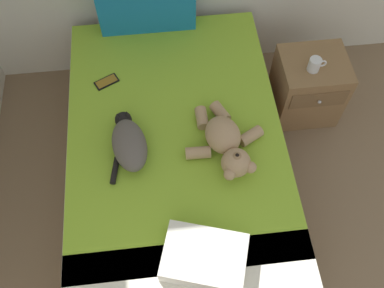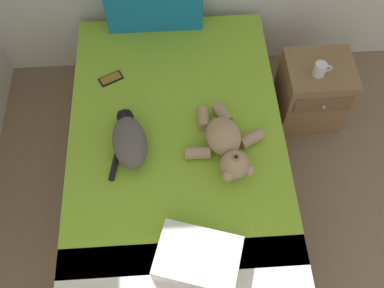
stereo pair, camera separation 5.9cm
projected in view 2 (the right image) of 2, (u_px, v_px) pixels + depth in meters
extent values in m
cube|color=olive|center=(178.00, 163.00, 2.86)|extent=(1.31, 1.96, 0.32)
cube|color=white|center=(177.00, 142.00, 2.63)|extent=(1.27, 1.90, 0.21)
cube|color=#8CB72D|center=(176.00, 124.00, 2.56)|extent=(1.26, 1.76, 0.02)
cube|color=silver|center=(184.00, 273.00, 2.11)|extent=(1.26, 0.31, 0.02)
ellipsoid|color=#59514C|center=(130.00, 142.00, 2.40)|extent=(0.24, 0.37, 0.15)
sphere|color=black|center=(125.00, 118.00, 2.51)|extent=(0.10, 0.10, 0.10)
cone|color=black|center=(119.00, 113.00, 2.46)|extent=(0.04, 0.04, 0.04)
cone|color=black|center=(129.00, 111.00, 2.47)|extent=(0.04, 0.04, 0.04)
cylinder|color=black|center=(114.00, 167.00, 2.39)|extent=(0.06, 0.16, 0.03)
ellipsoid|color=black|center=(135.00, 132.00, 2.49)|extent=(0.07, 0.11, 0.04)
ellipsoid|color=tan|center=(223.00, 136.00, 2.41)|extent=(0.25, 0.28, 0.16)
sphere|color=tan|center=(235.00, 165.00, 2.32)|extent=(0.16, 0.16, 0.16)
sphere|color=#8E6B49|center=(236.00, 160.00, 2.27)|extent=(0.07, 0.07, 0.07)
sphere|color=black|center=(236.00, 157.00, 2.25)|extent=(0.02, 0.02, 0.02)
sphere|color=tan|center=(249.00, 170.00, 2.29)|extent=(0.07, 0.07, 0.07)
sphere|color=tan|center=(228.00, 176.00, 2.28)|extent=(0.07, 0.07, 0.07)
cylinder|color=tan|center=(251.00, 139.00, 2.46)|extent=(0.16, 0.13, 0.07)
cylinder|color=tan|center=(222.00, 113.00, 2.55)|extent=(0.12, 0.15, 0.07)
cylinder|color=tan|center=(198.00, 153.00, 2.41)|extent=(0.14, 0.07, 0.07)
cylinder|color=tan|center=(203.00, 118.00, 2.53)|extent=(0.07, 0.13, 0.07)
cube|color=black|center=(111.00, 79.00, 2.72)|extent=(0.16, 0.13, 0.01)
cube|color=olive|center=(111.00, 78.00, 2.71)|extent=(0.14, 0.11, 0.00)
cube|color=white|center=(198.00, 258.00, 2.09)|extent=(0.46, 0.39, 0.11)
cube|color=olive|center=(313.00, 91.00, 3.04)|extent=(0.45, 0.39, 0.52)
cube|color=brown|center=(323.00, 105.00, 2.84)|extent=(0.39, 0.01, 0.14)
sphere|color=#B2B2B7|center=(324.00, 107.00, 2.83)|extent=(0.02, 0.02, 0.02)
cylinder|color=silver|center=(320.00, 69.00, 2.75)|extent=(0.08, 0.08, 0.09)
torus|color=silver|center=(328.00, 68.00, 2.75)|extent=(0.06, 0.01, 0.06)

